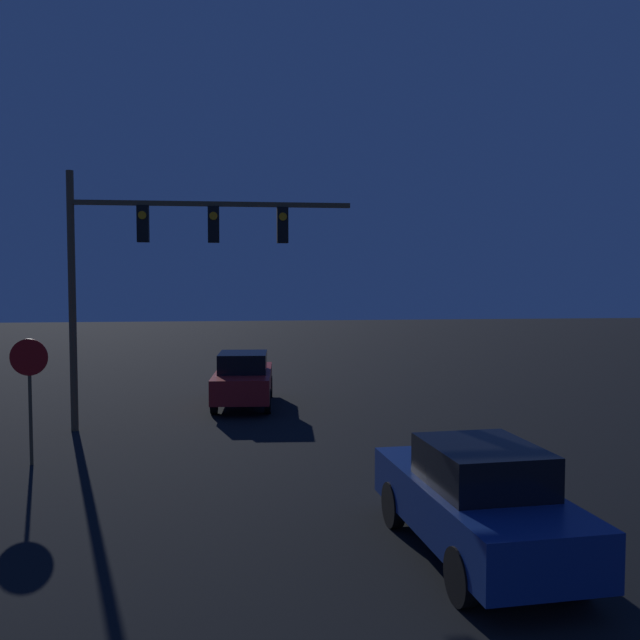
# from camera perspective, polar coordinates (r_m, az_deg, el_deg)

# --- Properties ---
(car_near) EXTENTS (1.91, 4.46, 1.59)m
(car_near) POSITION_cam_1_polar(r_m,az_deg,el_deg) (10.11, 12.39, -13.86)
(car_near) COLOR navy
(car_near) RESTS_ON ground_plane
(car_far) EXTENTS (1.92, 4.46, 1.59)m
(car_far) POSITION_cam_1_polar(r_m,az_deg,el_deg) (21.22, -6.15, -4.69)
(car_far) COLOR #B21E1E
(car_far) RESTS_ON ground_plane
(traffic_signal_mast) EXTENTS (6.98, 0.30, 6.38)m
(traffic_signal_mast) POSITION_cam_1_polar(r_m,az_deg,el_deg) (18.16, -12.84, 5.41)
(traffic_signal_mast) COLOR brown
(traffic_signal_mast) RESTS_ON ground_plane
(stop_sign) EXTENTS (0.74, 0.07, 2.56)m
(stop_sign) POSITION_cam_1_polar(r_m,az_deg,el_deg) (15.48, -22.22, -4.22)
(stop_sign) COLOR brown
(stop_sign) RESTS_ON ground_plane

